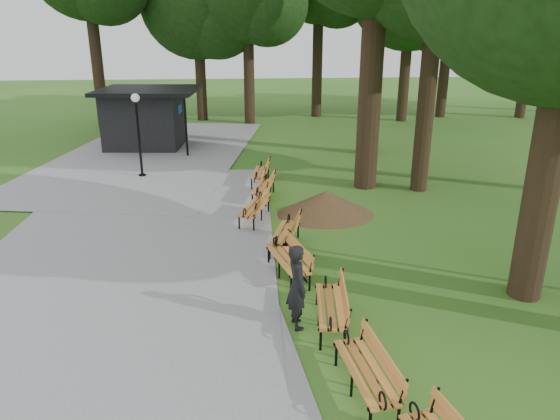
{
  "coord_description": "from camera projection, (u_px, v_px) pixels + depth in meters",
  "views": [
    {
      "loc": [
        -0.97,
        -9.82,
        5.64
      ],
      "look_at": [
        0.12,
        2.87,
        1.1
      ],
      "focal_mm": 33.4,
      "sensor_mm": 36.0,
      "label": 1
    }
  ],
  "objects": [
    {
      "name": "ground",
      "position": [
        286.0,
        303.0,
        11.19
      ],
      "size": [
        100.0,
        100.0,
        0.0
      ],
      "primitive_type": "plane",
      "color": "#31661D",
      "rests_on": "ground"
    },
    {
      "name": "path",
      "position": [
        124.0,
        251.0,
        13.67
      ],
      "size": [
        12.0,
        38.0,
        0.06
      ],
      "primitive_type": "cube",
      "color": "gray",
      "rests_on": "ground"
    },
    {
      "name": "person",
      "position": [
        297.0,
        287.0,
        10.06
      ],
      "size": [
        0.51,
        0.69,
        1.73
      ],
      "primitive_type": "imported",
      "rotation": [
        0.0,
        0.0,
        1.73
      ],
      "color": "black",
      "rests_on": "ground"
    },
    {
      "name": "kiosk",
      "position": [
        145.0,
        118.0,
        25.04
      ],
      "size": [
        4.88,
        4.35,
        2.83
      ],
      "primitive_type": null,
      "rotation": [
        0.0,
        0.0,
        -0.1
      ],
      "color": "black",
      "rests_on": "ground"
    },
    {
      "name": "lamp_post",
      "position": [
        137.0,
        118.0,
        19.71
      ],
      "size": [
        0.32,
        0.32,
        3.23
      ],
      "color": "black",
      "rests_on": "ground"
    },
    {
      "name": "dirt_mound",
      "position": [
        326.0,
        203.0,
        16.27
      ],
      "size": [
        2.55,
        2.55,
        0.78
      ],
      "primitive_type": "cone",
      "color": "#47301C",
      "rests_on": "ground"
    },
    {
      "name": "bench_1",
      "position": [
        365.0,
        372.0,
        8.27
      ],
      "size": [
        0.85,
        1.96,
        0.88
      ],
      "primitive_type": null,
      "rotation": [
        0.0,
        0.0,
        -1.46
      ],
      "color": "orange",
      "rests_on": "ground"
    },
    {
      "name": "bench_2",
      "position": [
        330.0,
        306.0,
        10.19
      ],
      "size": [
        0.85,
        1.96,
        0.88
      ],
      "primitive_type": null,
      "rotation": [
        0.0,
        0.0,
        -1.68
      ],
      "color": "orange",
      "rests_on": "ground"
    },
    {
      "name": "bench_3",
      "position": [
        288.0,
        260.0,
        12.22
      ],
      "size": [
        1.08,
        2.0,
        0.88
      ],
      "primitive_type": null,
      "rotation": [
        0.0,
        0.0,
        -1.33
      ],
      "color": "orange",
      "rests_on": "ground"
    },
    {
      "name": "bench_4",
      "position": [
        285.0,
        233.0,
        13.76
      ],
      "size": [
        1.16,
        2.0,
        0.88
      ],
      "primitive_type": null,
      "rotation": [
        0.0,
        0.0,
        -1.87
      ],
      "color": "orange",
      "rests_on": "ground"
    },
    {
      "name": "bench_5",
      "position": [
        254.0,
        207.0,
        15.71
      ],
      "size": [
        1.22,
        2.0,
        0.88
      ],
      "primitive_type": null,
      "rotation": [
        0.0,
        0.0,
        -1.9
      ],
      "color": "orange",
      "rests_on": "ground"
    },
    {
      "name": "bench_6",
      "position": [
        263.0,
        187.0,
        17.7
      ],
      "size": [
        1.05,
        2.0,
        0.88
      ],
      "primitive_type": null,
      "rotation": [
        0.0,
        0.0,
        -1.8
      ],
      "color": "orange",
      "rests_on": "ground"
    },
    {
      "name": "bench_7",
      "position": [
        260.0,
        172.0,
        19.45
      ],
      "size": [
        0.94,
        1.98,
        0.88
      ],
      "primitive_type": null,
      "rotation": [
        0.0,
        0.0,
        -1.73
      ],
      "color": "orange",
      "rests_on": "ground"
    }
  ]
}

